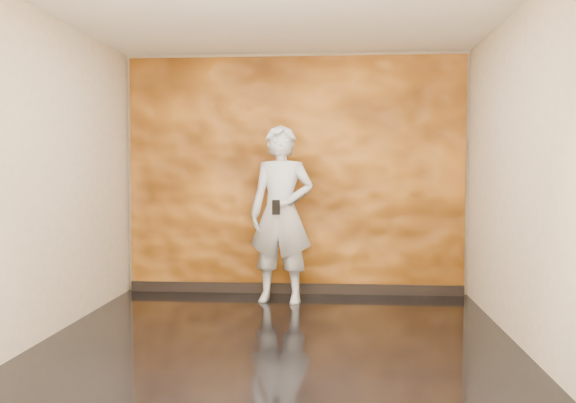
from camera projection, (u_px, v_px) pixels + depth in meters
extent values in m
cube|color=black|center=(280.00, 337.00, 5.59)|extent=(4.00, 4.00, 0.01)
cube|color=#BFAB91|center=(295.00, 174.00, 7.51)|extent=(4.00, 0.02, 2.80)
cube|color=#BFAB91|center=(246.00, 180.00, 3.53)|extent=(4.00, 0.02, 2.80)
cube|color=#BFAB91|center=(55.00, 176.00, 5.67)|extent=(0.02, 4.00, 2.80)
cube|color=#BFAB91|center=(517.00, 176.00, 5.36)|extent=(0.02, 4.00, 2.80)
cube|color=white|center=(279.00, 11.00, 5.44)|extent=(4.00, 4.00, 0.01)
cube|color=orange|center=(295.00, 176.00, 7.47)|extent=(3.90, 0.06, 2.75)
cube|color=black|center=(295.00, 288.00, 7.50)|extent=(3.90, 0.04, 0.12)
imported|color=#A7AEB8|center=(281.00, 214.00, 6.99)|extent=(0.77, 0.57, 1.93)
cube|color=black|center=(276.00, 207.00, 6.70)|extent=(0.09, 0.04, 0.16)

